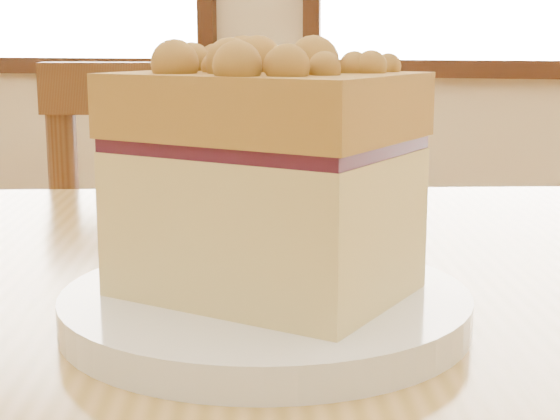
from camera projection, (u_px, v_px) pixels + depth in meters
name	position (u px, v px, depth m)	size (l,w,h in m)	color
cafe_chair_main	(220.00, 377.00, 1.16)	(0.47, 0.47, 0.88)	#573418
plate	(266.00, 308.00, 0.44)	(0.21, 0.21, 0.02)	white
cake_slice	(265.00, 174.00, 0.43)	(0.16, 0.14, 0.13)	#E8C383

